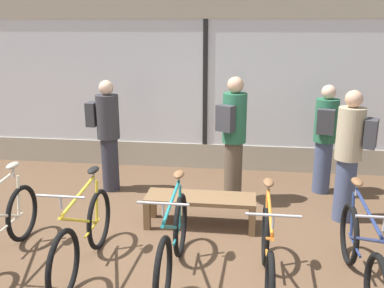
% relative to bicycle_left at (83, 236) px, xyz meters
% --- Properties ---
extents(ground_plane, '(24.00, 24.00, 0.00)m').
position_rel_bicycle_left_xyz_m(ground_plane, '(0.93, 0.19, -0.38)').
color(ground_plane, brown).
extents(shop_back_wall, '(12.00, 0.08, 3.20)m').
position_rel_bicycle_left_xyz_m(shop_back_wall, '(0.93, 3.46, 1.26)').
color(shop_back_wall, '#B2A893').
rests_on(shop_back_wall, ground_plane).
extents(bicycle_left, '(0.46, 1.68, 1.03)m').
position_rel_bicycle_left_xyz_m(bicycle_left, '(0.00, 0.00, 0.00)').
color(bicycle_left, black).
rests_on(bicycle_left, ground_plane).
extents(bicycle_center, '(0.46, 1.71, 1.04)m').
position_rel_bicycle_left_xyz_m(bicycle_center, '(0.96, -0.04, 0.00)').
color(bicycle_center, black).
rests_on(bicycle_center, ground_plane).
extents(bicycle_right, '(0.46, 1.67, 1.02)m').
position_rel_bicycle_left_xyz_m(bicycle_right, '(1.90, -0.11, -0.01)').
color(bicycle_right, black).
rests_on(bicycle_right, ground_plane).
extents(bicycle_far_right, '(0.46, 1.74, 1.02)m').
position_rel_bicycle_left_xyz_m(bicycle_far_right, '(2.80, -0.01, -0.01)').
color(bicycle_far_right, black).
rests_on(bicycle_far_right, ground_plane).
extents(display_bench, '(1.40, 0.44, 0.41)m').
position_rel_bicycle_left_xyz_m(display_bench, '(1.11, 1.16, -0.04)').
color(display_bench, brown).
rests_on(display_bench, ground_plane).
extents(customer_near_rack, '(0.55, 0.44, 1.74)m').
position_rel_bicycle_left_xyz_m(customer_near_rack, '(2.98, 1.58, 0.56)').
color(customer_near_rack, '#424C6B').
rests_on(customer_near_rack, ground_plane).
extents(customer_by_window, '(0.49, 0.56, 1.82)m').
position_rel_bicycle_left_xyz_m(customer_by_window, '(1.48, 2.06, 0.61)').
color(customer_by_window, brown).
rests_on(customer_by_window, ground_plane).
extents(customer_mid_floor, '(0.49, 0.36, 1.72)m').
position_rel_bicycle_left_xyz_m(customer_mid_floor, '(-0.44, 2.22, 0.55)').
color(customer_mid_floor, '#2D2D38').
rests_on(customer_mid_floor, ground_plane).
extents(customer_near_bench, '(0.41, 0.53, 1.67)m').
position_rel_bicycle_left_xyz_m(customer_near_bench, '(2.83, 2.54, 0.52)').
color(customer_near_bench, '#424C6B').
rests_on(customer_near_bench, ground_plane).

